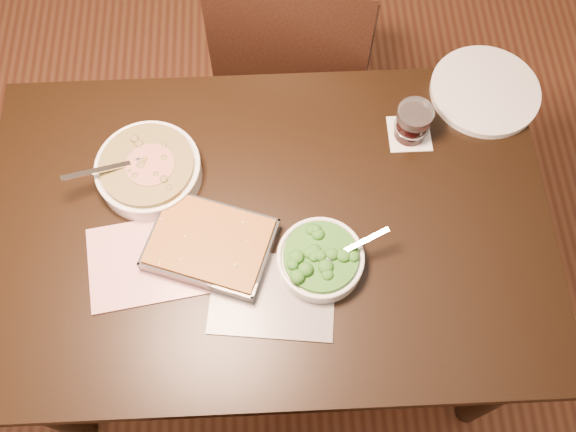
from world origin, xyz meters
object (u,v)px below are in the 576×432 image
object	(u,v)px
baking_dish	(210,245)
chair_far	(296,56)
stew_bowl	(149,170)
dinner_plate	(485,91)
broccoli_bowl	(320,259)
wine_tumbler	(413,122)
table	(268,238)

from	to	relation	value
baking_dish	chair_far	size ratio (longest dim) A/B	0.34
stew_bowl	dinner_plate	size ratio (longest dim) A/B	0.96
broccoli_bowl	chair_far	world-z (taller)	chair_far
broccoli_bowl	wine_tumbler	bearing A→B (deg)	53.74
broccoli_bowl	stew_bowl	bearing A→B (deg)	148.26
wine_tumbler	dinner_plate	size ratio (longest dim) A/B	0.34
wine_tumbler	stew_bowl	bearing A→B (deg)	-171.78
broccoli_bowl	baking_dish	size ratio (longest dim) A/B	0.68
stew_bowl	broccoli_bowl	size ratio (longest dim) A/B	1.24
dinner_plate	chair_far	world-z (taller)	chair_far
broccoli_bowl	wine_tumbler	xyz separation A→B (m)	(0.26, 0.35, 0.03)
table	dinner_plate	bearing A→B (deg)	30.96
baking_dish	table	bearing A→B (deg)	44.36
broccoli_bowl	dinner_plate	bearing A→B (deg)	44.71
table	stew_bowl	bearing A→B (deg)	153.81
table	stew_bowl	size ratio (longest dim) A/B	4.95
broccoli_bowl	baking_dish	distance (m)	0.26
broccoli_bowl	table	bearing A→B (deg)	137.43
chair_far	wine_tumbler	bearing A→B (deg)	137.30
stew_bowl	dinner_plate	bearing A→B (deg)	13.72
chair_far	baking_dish	bearing A→B (deg)	86.40
baking_dish	wine_tumbler	bearing A→B (deg)	50.02
baking_dish	dinner_plate	xyz separation A→B (m)	(0.74, 0.42, -0.02)
chair_far	stew_bowl	bearing A→B (deg)	67.76
stew_bowl	baking_dish	bearing A→B (deg)	-53.09
table	baking_dish	bearing A→B (deg)	-155.37
chair_far	dinner_plate	bearing A→B (deg)	162.62
table	broccoli_bowl	world-z (taller)	broccoli_bowl
table	stew_bowl	xyz separation A→B (m)	(-0.29, 0.14, 0.13)
broccoli_bowl	dinner_plate	world-z (taller)	broccoli_bowl
chair_far	table	bearing A→B (deg)	95.70
baking_dish	wine_tumbler	world-z (taller)	wine_tumbler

